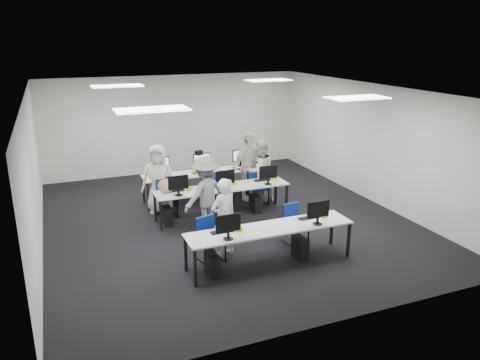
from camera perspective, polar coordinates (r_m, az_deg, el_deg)
name	(u,v)px	position (r m, az deg, el deg)	size (l,w,h in m)	color
room	(225,157)	(10.58, -1.84, 2.76)	(9.00, 9.02, 3.00)	black
ceiling_panels	(224,91)	(10.31, -1.92, 10.78)	(5.20, 4.60, 0.02)	white
desk_front	(270,230)	(8.75, 3.70, -6.12)	(3.20, 0.70, 0.73)	silver
desk_mid	(222,189)	(10.99, -2.16, -1.14)	(3.20, 0.70, 0.73)	silver
desk_back	(204,174)	(12.26, -4.39, 0.78)	(3.20, 0.70, 0.73)	silver
equipment_front	(261,248)	(8.79, 2.57, -8.29)	(2.51, 0.41, 1.19)	#0E32B8
equipment_mid	(215,203)	(11.02, -3.04, -2.87)	(2.91, 0.41, 1.19)	white
equipment_back	(211,184)	(12.43, -3.54, -0.53)	(2.91, 0.41, 1.19)	white
chair_0	(211,248)	(9.02, -3.59, -8.22)	(0.52, 0.55, 0.86)	navy
chair_1	(295,231)	(9.82, 6.73, -6.18)	(0.45, 0.49, 0.82)	navy
chair_2	(167,204)	(11.34, -8.88, -2.89)	(0.45, 0.49, 0.89)	navy
chair_3	(221,197)	(11.65, -2.31, -2.11)	(0.58, 0.60, 0.91)	navy
chair_4	(258,194)	(11.96, 2.21, -1.72)	(0.44, 0.47, 0.83)	navy
chair_5	(166,201)	(11.55, -8.97, -2.52)	(0.57, 0.59, 0.89)	navy
chair_6	(218,194)	(11.89, -2.76, -1.72)	(0.46, 0.50, 0.91)	navy
chair_7	(254,190)	(12.30, 1.71, -1.19)	(0.53, 0.55, 0.82)	navy
handbag	(166,186)	(10.69, -8.96, -0.70)	(0.39, 0.25, 0.32)	tan
student_0	(224,218)	(9.02, -2.00, -4.60)	(0.57, 0.38, 1.58)	#B8B7AE
student_1	(260,171)	(11.99, 2.49, 1.12)	(0.79, 0.62, 1.64)	#B8B7AE
student_2	(159,179)	(11.40, -9.90, 0.12)	(0.82, 0.53, 1.68)	#B8B7AE
student_3	(249,166)	(12.09, 1.05, 1.69)	(1.06, 0.44, 1.81)	#B8B7AE
photographer	(205,194)	(10.22, -4.24, -1.71)	(1.08, 0.62, 1.67)	gray
dslr_camera	(199,153)	(10.10, -5.02, 3.32)	(0.14, 0.18, 0.10)	black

